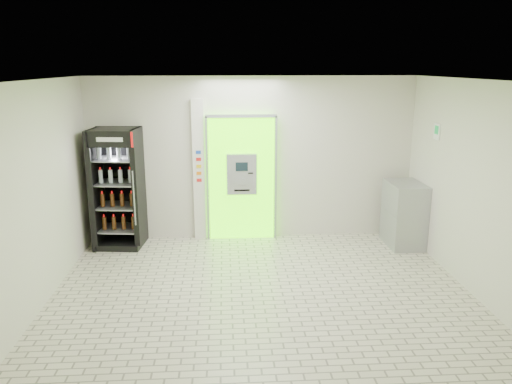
{
  "coord_description": "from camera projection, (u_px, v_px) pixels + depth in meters",
  "views": [
    {
      "loc": [
        -0.51,
        -6.57,
        3.19
      ],
      "look_at": [
        -0.01,
        1.2,
        1.2
      ],
      "focal_mm": 35.0,
      "sensor_mm": 36.0,
      "label": 1
    }
  ],
  "objects": [
    {
      "name": "beverage_cooler",
      "position": [
        118.0,
        191.0,
        8.85
      ],
      "size": [
        0.87,
        0.81,
        2.12
      ],
      "rotation": [
        0.0,
        0.0,
        -0.11
      ],
      "color": "black",
      "rests_on": "ground"
    },
    {
      "name": "pillar",
      "position": [
        199.0,
        171.0,
        9.16
      ],
      "size": [
        0.22,
        0.11,
        2.6
      ],
      "color": "silver",
      "rests_on": "ground"
    },
    {
      "name": "steel_cabinet",
      "position": [
        404.0,
        214.0,
        8.97
      ],
      "size": [
        0.59,
        0.88,
        1.16
      ],
      "rotation": [
        0.0,
        0.0,
        0.02
      ],
      "color": "#979A9E",
      "rests_on": "ground"
    },
    {
      "name": "room_shell",
      "position": [
        262.0,
        168.0,
        6.72
      ],
      "size": [
        6.0,
        6.0,
        6.0
      ],
      "color": "beige",
      "rests_on": "ground"
    },
    {
      "name": "atm_assembly",
      "position": [
        242.0,
        177.0,
        9.21
      ],
      "size": [
        1.3,
        0.24,
        2.33
      ],
      "color": "#4CF300",
      "rests_on": "ground"
    },
    {
      "name": "ground",
      "position": [
        262.0,
        293.0,
        7.18
      ],
      "size": [
        6.0,
        6.0,
        0.0
      ],
      "primitive_type": "plane",
      "color": "beige",
      "rests_on": "ground"
    },
    {
      "name": "exit_sign",
      "position": [
        437.0,
        132.0,
        8.19
      ],
      "size": [
        0.02,
        0.22,
        0.26
      ],
      "color": "white",
      "rests_on": "room_shell"
    }
  ]
}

